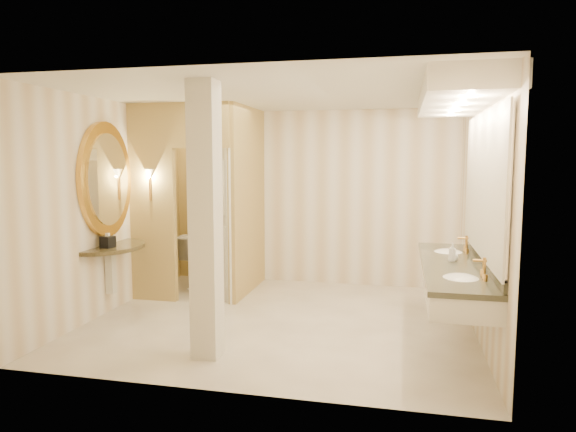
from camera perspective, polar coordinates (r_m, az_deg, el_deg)
name	(u,v)px	position (r m, az deg, el deg)	size (l,w,h in m)	color
floor	(281,320)	(6.39, -0.76, -11.46)	(4.50, 4.50, 0.00)	silver
ceiling	(281,95)	(6.13, -0.80, 13.32)	(4.50, 4.50, 0.00)	silver
wall_back	(310,198)	(8.07, 2.51, 2.05)	(4.50, 0.02, 2.70)	white
wall_front	(224,234)	(4.21, -7.09, -1.99)	(4.50, 0.02, 2.70)	white
wall_left	(111,206)	(6.99, -19.04, 1.03)	(0.02, 4.00, 2.70)	white
wall_right	(480,214)	(6.01, 20.58, 0.16)	(0.02, 4.00, 2.70)	white
toilet_closet	(219,199)	(7.36, -7.67, 1.85)	(1.50, 1.55, 2.70)	tan
wall_sconce	(150,176)	(7.18, -15.13, 4.35)	(0.14, 0.14, 0.42)	#B5833A
vanity	(459,191)	(5.56, 18.50, 2.65)	(0.75, 2.70, 2.09)	silver
console_shelf	(107,208)	(6.82, -19.52, 0.90)	(1.10, 1.10, 2.00)	black
pillar	(206,222)	(5.04, -9.14, -0.64)	(0.26, 0.26, 2.70)	silver
tissue_box	(108,242)	(6.68, -19.39, -2.72)	(0.14, 0.14, 0.14)	black
toilet	(202,259)	(8.10, -9.52, -4.70)	(0.46, 0.81, 0.83)	white
soap_bottle_a	(453,251)	(5.94, 17.84, -3.74)	(0.06, 0.07, 0.14)	beige
soap_bottle_b	(454,255)	(5.77, 17.96, -4.19)	(0.09, 0.09, 0.12)	silver
soap_bottle_c	(452,252)	(5.71, 17.78, -3.85)	(0.08, 0.08, 0.20)	#C6B28C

